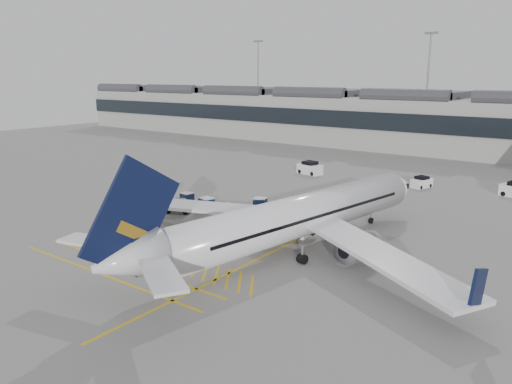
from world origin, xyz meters
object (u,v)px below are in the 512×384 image
Objects in this scene: airliner_main at (295,218)px; pushback_tug at (179,207)px; baggage_cart_a at (260,204)px; belt_loader at (285,229)px; ramp_agent_a at (261,213)px; ramp_agent_b at (263,216)px.

pushback_tug is (-17.90, 2.98, -2.45)m from airliner_main.
baggage_cart_a is at bearing 15.41° from pushback_tug.
belt_loader is at bearing -55.42° from baggage_cart_a.
ramp_agent_a is 0.55× the size of pushback_tug.
ramp_agent_b is at bearing -67.76° from baggage_cart_a.
baggage_cart_a reaches higher than pushback_tug.
ramp_agent_a is (2.48, -3.27, 0.04)m from baggage_cart_a.
baggage_cart_a is 1.07× the size of ramp_agent_b.
pushback_tug is at bearing -157.65° from baggage_cart_a.
baggage_cart_a is 1.02× the size of ramp_agent_a.
ramp_agent_b is (0.83, -0.70, -0.04)m from ramp_agent_a.
airliner_main is 5.37m from belt_loader.
airliner_main is at bearing -64.81° from ramp_agent_a.
ramp_agent_a is at bearing 141.36° from belt_loader.
pushback_tug is at bearing -179.97° from airliner_main.
belt_loader reaches higher than ramp_agent_b.
baggage_cart_a is at bearing 148.74° from airliner_main.
airliner_main reaches higher than pushback_tug.
baggage_cart_a is 9.55m from pushback_tug.
airliner_main is 7.45× the size of belt_loader.
belt_loader is 2.93× the size of ramp_agent_a.
ramp_agent_b is at bearing -69.21° from ramp_agent_a.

